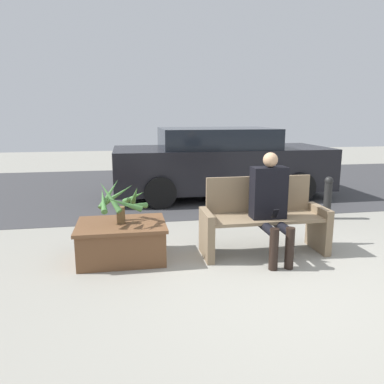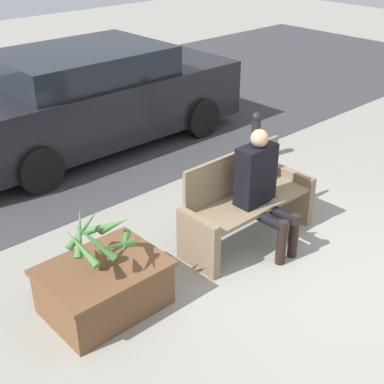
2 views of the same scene
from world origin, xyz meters
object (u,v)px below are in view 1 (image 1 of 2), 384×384
bench (263,219)px  bollard_post (328,197)px  potted_plant (121,200)px  planter_box (122,240)px  person_seated (271,201)px  parked_car (220,163)px

bench → bollard_post: 2.08m
bench → potted_plant: size_ratio=2.47×
bench → potted_plant: 1.79m
planter_box → bench: bearing=-1.9°
bench → bollard_post: bearing=38.3°
planter_box → bollard_post: 3.62m
bench → potted_plant: bearing=178.2°
bench → person_seated: 0.33m
person_seated → planter_box: size_ratio=1.22×
person_seated → potted_plant: person_seated is taller
bench → planter_box: bearing=178.1°
planter_box → potted_plant: potted_plant is taller
bench → person_seated: size_ratio=1.22×
bench → bollard_post: size_ratio=2.18×
person_seated → potted_plant: 1.80m
bench → parked_car: size_ratio=0.35×
bollard_post → parked_car: bearing=122.7°
planter_box → bollard_post: size_ratio=1.47×
bench → parked_car: (0.29, 3.37, 0.29)m
person_seated → parked_car: parked_car is taller
person_seated → bollard_post: bearing=42.6°
bench → bollard_post: (1.63, 1.29, -0.05)m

